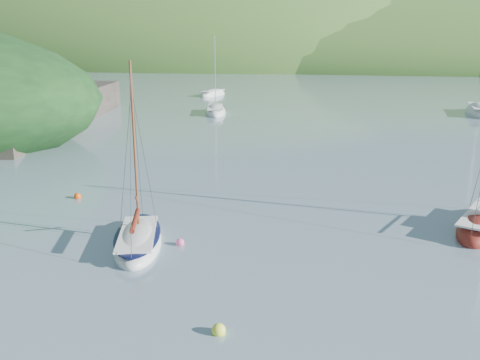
% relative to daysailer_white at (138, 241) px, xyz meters
% --- Properties ---
extents(ground, '(700.00, 700.00, 0.00)m').
position_rel_daysailer_white_xyz_m(ground, '(3.89, -3.73, -0.22)').
color(ground, slate).
rests_on(ground, ground).
extents(shoreline_hills, '(690.00, 135.00, 56.00)m').
position_rel_daysailer_white_xyz_m(shoreline_hills, '(-5.78, 168.70, -0.22)').
color(shoreline_hills, '#33742C').
rests_on(shoreline_hills, ground).
extents(daysailer_white, '(4.07, 6.62, 9.57)m').
position_rel_daysailer_white_xyz_m(daysailer_white, '(0.00, 0.00, 0.00)').
color(daysailer_white, white).
rests_on(daysailer_white, ground).
extents(distant_sloop_a, '(4.39, 7.86, 10.62)m').
position_rel_daysailer_white_xyz_m(distant_sloop_a, '(-7.70, 43.60, -0.04)').
color(distant_sloop_a, white).
rests_on(distant_sloop_a, ground).
extents(distant_sloop_b, '(3.79, 9.47, 13.27)m').
position_rel_daysailer_white_xyz_m(distant_sloop_b, '(25.60, 50.38, -0.00)').
color(distant_sloop_b, white).
rests_on(distant_sloop_b, ground).
extents(distant_sloop_c, '(4.03, 7.22, 9.77)m').
position_rel_daysailer_white_xyz_m(distant_sloop_c, '(-13.35, 63.08, -0.05)').
color(distant_sloop_c, white).
rests_on(distant_sloop_c, ground).
extents(mooring_buoys, '(13.22, 13.82, 0.50)m').
position_rel_daysailer_white_xyz_m(mooring_buoys, '(1.04, -0.93, -0.10)').
color(mooring_buoys, '#F5FF3E').
rests_on(mooring_buoys, ground).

